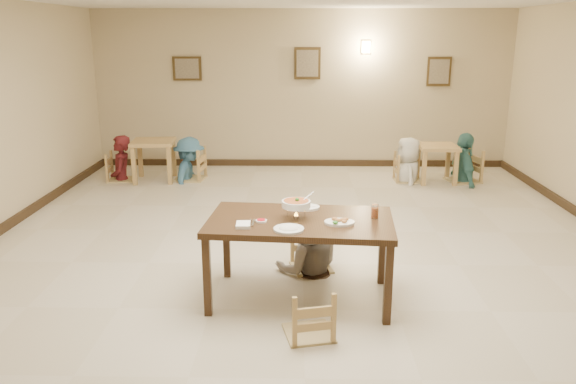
{
  "coord_description": "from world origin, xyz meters",
  "views": [
    {
      "loc": [
        -0.05,
        -5.96,
        2.54
      ],
      "look_at": [
        -0.16,
        -0.32,
        0.95
      ],
      "focal_mm": 35.0,
      "sensor_mm": 36.0,
      "label": 1
    }
  ],
  "objects_px": {
    "bg_table_right": "(437,152)",
    "chair_near": "(309,289)",
    "bg_diner_c": "(410,138)",
    "main_diner": "(309,204)",
    "bg_diner_b": "(188,137)",
    "curry_warmer": "(296,204)",
    "drink_glass": "(375,212)",
    "bg_chair_rl": "(409,155)",
    "main_table": "(300,227)",
    "bg_chair_rr": "(465,151)",
    "chair_far": "(312,231)",
    "bg_diner_a": "(118,136)",
    "bg_chair_ll": "(120,154)",
    "bg_chair_lr": "(189,150)",
    "bg_table_left": "(154,148)",
    "bg_diner_d": "(467,133)"
  },
  "relations": [
    {
      "from": "bg_table_right",
      "to": "chair_near",
      "type": "bearing_deg",
      "value": -113.69
    },
    {
      "from": "chair_near",
      "to": "bg_diner_c",
      "type": "distance_m",
      "value": 5.69
    },
    {
      "from": "main_diner",
      "to": "bg_diner_b",
      "type": "relative_size",
      "value": 1.0
    },
    {
      "from": "chair_near",
      "to": "bg_table_right",
      "type": "height_order",
      "value": "chair_near"
    },
    {
      "from": "curry_warmer",
      "to": "drink_glass",
      "type": "xyz_separation_m",
      "value": [
        0.76,
        0.03,
        -0.08
      ]
    },
    {
      "from": "bg_chair_rl",
      "to": "bg_diner_c",
      "type": "height_order",
      "value": "bg_diner_c"
    },
    {
      "from": "bg_table_right",
      "to": "drink_glass",
      "type": "bearing_deg",
      "value": -110.38
    },
    {
      "from": "bg_table_right",
      "to": "bg_chair_rl",
      "type": "relative_size",
      "value": 0.7
    },
    {
      "from": "chair_near",
      "to": "drink_glass",
      "type": "bearing_deg",
      "value": -143.12
    },
    {
      "from": "main_table",
      "to": "bg_diner_c",
      "type": "xyz_separation_m",
      "value": [
        1.92,
        4.66,
        0.04
      ]
    },
    {
      "from": "main_table",
      "to": "bg_chair_rr",
      "type": "xyz_separation_m",
      "value": [
        2.91,
        4.65,
        -0.2
      ]
    },
    {
      "from": "chair_far",
      "to": "chair_near",
      "type": "height_order",
      "value": "chair_far"
    },
    {
      "from": "chair_far",
      "to": "main_diner",
      "type": "bearing_deg",
      "value": -137.55
    },
    {
      "from": "curry_warmer",
      "to": "bg_chair_rl",
      "type": "height_order",
      "value": "curry_warmer"
    },
    {
      "from": "drink_glass",
      "to": "bg_diner_a",
      "type": "bearing_deg",
      "value": 130.59
    },
    {
      "from": "chair_far",
      "to": "bg_chair_ll",
      "type": "height_order",
      "value": "bg_chair_ll"
    },
    {
      "from": "chair_near",
      "to": "bg_chair_rl",
      "type": "bearing_deg",
      "value": -121.78
    },
    {
      "from": "chair_near",
      "to": "bg_diner_c",
      "type": "relative_size",
      "value": 0.55
    },
    {
      "from": "bg_chair_ll",
      "to": "bg_chair_lr",
      "type": "distance_m",
      "value": 1.22
    },
    {
      "from": "bg_table_right",
      "to": "main_diner",
      "type": "bearing_deg",
      "value": -120.48
    },
    {
      "from": "bg_table_right",
      "to": "bg_chair_rr",
      "type": "relative_size",
      "value": 0.61
    },
    {
      "from": "drink_glass",
      "to": "bg_table_left",
      "type": "xyz_separation_m",
      "value": [
        -3.31,
        4.57,
        -0.3
      ]
    },
    {
      "from": "bg_table_right",
      "to": "bg_chair_rr",
      "type": "height_order",
      "value": "bg_chair_rr"
    },
    {
      "from": "curry_warmer",
      "to": "bg_diner_a",
      "type": "bearing_deg",
      "value": 124.49
    },
    {
      "from": "curry_warmer",
      "to": "bg_diner_d",
      "type": "relative_size",
      "value": 0.18
    },
    {
      "from": "main_table",
      "to": "bg_chair_ll",
      "type": "distance_m",
      "value": 5.62
    },
    {
      "from": "drink_glass",
      "to": "bg_diner_c",
      "type": "bearing_deg",
      "value": 75.33
    },
    {
      "from": "main_diner",
      "to": "bg_diner_b",
      "type": "distance_m",
      "value": 4.52
    },
    {
      "from": "drink_glass",
      "to": "bg_table_left",
      "type": "bearing_deg",
      "value": 125.88
    },
    {
      "from": "drink_glass",
      "to": "bg_diner_c",
      "type": "relative_size",
      "value": 0.09
    },
    {
      "from": "bg_diner_a",
      "to": "bg_diner_d",
      "type": "distance_m",
      "value": 6.11
    },
    {
      "from": "bg_diner_b",
      "to": "drink_glass",
      "type": "bearing_deg",
      "value": -144.12
    },
    {
      "from": "main_diner",
      "to": "drink_glass",
      "type": "xyz_separation_m",
      "value": [
        0.62,
        -0.64,
        0.12
      ]
    },
    {
      "from": "bg_diner_a",
      "to": "bg_table_left",
      "type": "bearing_deg",
      "value": 77.9
    },
    {
      "from": "curry_warmer",
      "to": "bg_table_right",
      "type": "xyz_separation_m",
      "value": [
        2.46,
        4.61,
        -0.44
      ]
    },
    {
      "from": "bg_table_right",
      "to": "bg_chair_rr",
      "type": "bearing_deg",
      "value": 3.65
    },
    {
      "from": "chair_near",
      "to": "main_diner",
      "type": "height_order",
      "value": "main_diner"
    },
    {
      "from": "bg_chair_ll",
      "to": "bg_diner_d",
      "type": "bearing_deg",
      "value": -94.29
    },
    {
      "from": "curry_warmer",
      "to": "main_table",
      "type": "bearing_deg",
      "value": -21.79
    },
    {
      "from": "main_table",
      "to": "bg_diner_b",
      "type": "height_order",
      "value": "bg_diner_b"
    },
    {
      "from": "bg_diner_a",
      "to": "bg_diner_c",
      "type": "bearing_deg",
      "value": 78.11
    },
    {
      "from": "bg_chair_ll",
      "to": "bg_table_left",
      "type": "bearing_deg",
      "value": -94.34
    },
    {
      "from": "bg_chair_rr",
      "to": "bg_diner_d",
      "type": "xyz_separation_m",
      "value": [
        0.0,
        -0.0,
        0.33
      ]
    },
    {
      "from": "main_diner",
      "to": "curry_warmer",
      "type": "relative_size",
      "value": 4.97
    },
    {
      "from": "bg_diner_d",
      "to": "chair_near",
      "type": "bearing_deg",
      "value": 148.83
    },
    {
      "from": "chair_far",
      "to": "bg_chair_rl",
      "type": "bearing_deg",
      "value": 50.63
    },
    {
      "from": "bg_diner_b",
      "to": "bg_diner_d",
      "type": "height_order",
      "value": "bg_diner_d"
    },
    {
      "from": "bg_chair_rl",
      "to": "bg_diner_c",
      "type": "distance_m",
      "value": 0.31
    },
    {
      "from": "bg_table_left",
      "to": "bg_diner_c",
      "type": "relative_size",
      "value": 0.5
    },
    {
      "from": "bg_chair_lr",
      "to": "chair_far",
      "type": "bearing_deg",
      "value": 34.71
    }
  ]
}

